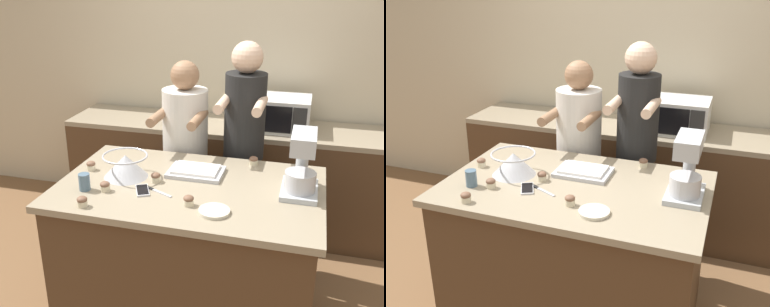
{
  "view_description": "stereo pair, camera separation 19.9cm",
  "coord_description": "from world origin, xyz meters",
  "views": [
    {
      "loc": [
        0.64,
        -2.27,
        2.09
      ],
      "look_at": [
        0.0,
        0.05,
        1.14
      ],
      "focal_mm": 42.0,
      "sensor_mm": 36.0,
      "label": 1
    },
    {
      "loc": [
        0.83,
        -2.21,
        2.09
      ],
      "look_at": [
        0.0,
        0.05,
        1.14
      ],
      "focal_mm": 42.0,
      "sensor_mm": 36.0,
      "label": 2
    }
  ],
  "objects": [
    {
      "name": "mixing_bowl",
      "position": [
        -0.41,
        0.02,
        1.03
      ],
      "size": [
        0.27,
        0.27,
        0.14
      ],
      "color": "#BCBCC1",
      "rests_on": "island_counter"
    },
    {
      "name": "cell_phone",
      "position": [
        -0.24,
        -0.15,
        0.96
      ],
      "size": [
        0.13,
        0.16,
        0.01
      ],
      "color": "silver",
      "rests_on": "island_counter"
    },
    {
      "name": "small_plate",
      "position": [
        0.21,
        -0.28,
        0.97
      ],
      "size": [
        0.16,
        0.16,
        0.02
      ],
      "color": "beige",
      "rests_on": "island_counter"
    },
    {
      "name": "person_left",
      "position": [
        -0.23,
        0.68,
        0.82
      ],
      "size": [
        0.34,
        0.5,
        1.56
      ],
      "color": "#33384C",
      "rests_on": "ground_plane"
    },
    {
      "name": "microwave_oven",
      "position": [
        0.37,
        1.29,
        1.06
      ],
      "size": [
        0.53,
        0.39,
        0.26
      ],
      "color": "silver",
      "rests_on": "back_counter"
    },
    {
      "name": "cupcake_1",
      "position": [
        0.06,
        -0.24,
        0.99
      ],
      "size": [
        0.06,
        0.06,
        0.06
      ],
      "color": "beige",
      "rests_on": "island_counter"
    },
    {
      "name": "island_counter",
      "position": [
        0.0,
        0.0,
        0.48
      ],
      "size": [
        1.53,
        0.97,
        0.96
      ],
      "color": "#4C331E",
      "rests_on": "ground_plane"
    },
    {
      "name": "knife",
      "position": [
        -0.17,
        -0.12,
        0.96
      ],
      "size": [
        0.21,
        0.11,
        0.01
      ],
      "color": "#BCBCC1",
      "rests_on": "island_counter"
    },
    {
      "name": "person_right",
      "position": [
        0.2,
        0.68,
        0.92
      ],
      "size": [
        0.3,
        0.48,
        1.7
      ],
      "color": "brown",
      "rests_on": "ground_plane"
    },
    {
      "name": "back_counter",
      "position": [
        0.0,
        1.29,
        0.46
      ],
      "size": [
        2.8,
        0.6,
        0.93
      ],
      "color": "#4C331E",
      "rests_on": "ground_plane"
    },
    {
      "name": "stand_mixer",
      "position": [
        0.62,
        0.07,
        1.12
      ],
      "size": [
        0.2,
        0.3,
        0.36
      ],
      "color": "#B2B7BC",
      "rests_on": "island_counter"
    },
    {
      "name": "cupcake_0",
      "position": [
        -0.66,
        0.05,
        0.99
      ],
      "size": [
        0.06,
        0.06,
        0.06
      ],
      "color": "beige",
      "rests_on": "island_counter"
    },
    {
      "name": "cupcake_2",
      "position": [
        -0.44,
        -0.2,
        0.99
      ],
      "size": [
        0.06,
        0.06,
        0.06
      ],
      "color": "beige",
      "rests_on": "island_counter"
    },
    {
      "name": "cupcake_3",
      "position": [
        0.31,
        0.4,
        0.99
      ],
      "size": [
        0.06,
        0.06,
        0.06
      ],
      "color": "beige",
      "rests_on": "island_counter"
    },
    {
      "name": "cupcake_4",
      "position": [
        -0.21,
        -0.01,
        0.99
      ],
      "size": [
        0.06,
        0.06,
        0.06
      ],
      "color": "beige",
      "rests_on": "island_counter"
    },
    {
      "name": "baking_tray",
      "position": [
        -0.01,
        0.17,
        0.98
      ],
      "size": [
        0.33,
        0.24,
        0.04
      ],
      "color": "#BCBCC1",
      "rests_on": "island_counter"
    },
    {
      "name": "back_wall",
      "position": [
        0.0,
        1.64,
        1.35
      ],
      "size": [
        10.0,
        0.06,
        2.7
      ],
      "color": "beige",
      "rests_on": "ground_plane"
    },
    {
      "name": "cupcake_5",
      "position": [
        -0.48,
        -0.4,
        0.99
      ],
      "size": [
        0.06,
        0.06,
        0.06
      ],
      "color": "beige",
      "rests_on": "island_counter"
    },
    {
      "name": "drinking_glass",
      "position": [
        -0.56,
        -0.22,
        1.01
      ],
      "size": [
        0.06,
        0.06,
        0.1
      ],
      "color": "slate",
      "rests_on": "island_counter"
    }
  ]
}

